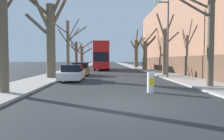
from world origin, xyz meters
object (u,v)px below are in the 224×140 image
Objects in this scene: street_tree_left_4 at (82,55)px; street_tree_right_0 at (211,24)px; double_decker_bus at (102,55)px; street_tree_right_3 at (137,51)px; parked_car_1 at (80,69)px; parked_car_0 at (72,73)px; street_tree_right_1 at (165,48)px; street_tree_right_2 at (146,53)px; lamp_post at (167,35)px; street_tree_left_3 at (76,54)px; street_tree_left_0 at (5,19)px; traffic_bollard at (151,82)px; street_tree_left_1 at (50,36)px; street_tree_left_2 at (68,44)px.

street_tree_right_0 is at bearing -71.09° from street_tree_left_4.
street_tree_right_0 is 25.36m from double_decker_bus.
street_tree_right_0 reaches higher than street_tree_left_4.
street_tree_right_3 is 24.44m from parked_car_1.
double_decker_bus reaches higher than parked_car_1.
street_tree_left_4 reaches higher than double_decker_bus.
street_tree_right_0 is 0.92× the size of street_tree_right_3.
parked_car_1 reaches higher than parked_car_0.
street_tree_right_3 is at bearing 89.61° from street_tree_right_1.
street_tree_right_3 is 2.03× the size of parked_car_1.
parked_car_1 is at bearing -131.33° from street_tree_right_2.
street_tree_left_3 is at bearing 121.71° from lamp_post.
street_tree_left_0 is at bearing -169.39° from street_tree_right_0.
street_tree_right_3 is (0.22, 11.84, 0.76)m from street_tree_right_2.
parked_car_1 is (-2.16, -13.49, -1.92)m from double_decker_bus.
street_tree_left_3 is 11.93m from street_tree_right_2.
street_tree_right_3 reaches higher than street_tree_left_3.
street_tree_right_1 is (0.03, 10.31, -0.96)m from street_tree_right_0.
street_tree_right_2 reaches higher than double_decker_bus.
street_tree_right_1 is 13.01m from traffic_bollard.
double_decker_bus is 18.55m from lamp_post.
street_tree_left_3 is 0.72× the size of street_tree_right_3.
parked_car_1 is at bearing 112.50° from traffic_bollard.
lamp_post reaches higher than traffic_bollard.
street_tree_right_2 is at bearing 90.37° from street_tree_right_1.
street_tree_left_1 is 5.64m from parked_car_1.
street_tree_left_0 is 8.16m from parked_car_0.
street_tree_right_2 is at bearing 24.85° from street_tree_left_2.
parked_car_0 is at bearing -96.39° from double_decker_bus.
street_tree_left_1 reaches higher than double_decker_bus.
street_tree_left_1 is 12.15m from street_tree_right_1.
street_tree_right_2 is at bearing -15.06° from street_tree_left_3.
street_tree_right_3 reaches higher than street_tree_left_2.
street_tree_right_0 is (11.46, -33.44, 1.23)m from street_tree_left_4.
street_tree_left_4 is 0.79× the size of street_tree_right_0.
street_tree_left_1 reaches higher than parked_car_1.
parked_car_0 is 9.38m from lamp_post.
street_tree_left_3 is 18.26m from street_tree_right_1.
street_tree_left_0 is 26.14m from street_tree_right_2.
street_tree_right_1 is 9.61m from parked_car_1.
parked_car_0 is 0.60× the size of lamp_post.
street_tree_left_2 is 1.92× the size of parked_car_1.
street_tree_left_1 is at bearing -90.54° from street_tree_left_2.
street_tree_left_1 reaches higher than parked_car_0.
street_tree_right_3 is at bearing 87.93° from lamp_post.
street_tree_right_1 is 0.82× the size of street_tree_right_3.
street_tree_left_3 is 0.78× the size of street_tree_right_0.
parked_car_0 is at bearing -150.40° from street_tree_right_1.
parked_car_1 is (2.28, -13.60, -2.04)m from street_tree_left_3.
lamp_post is at bearing 69.28° from traffic_bollard.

